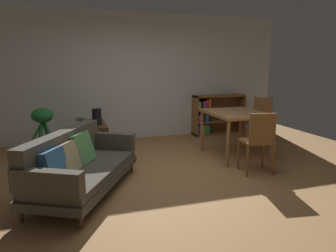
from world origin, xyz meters
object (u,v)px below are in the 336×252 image
at_px(dining_chair_far, 260,119).
at_px(bookshelf, 214,115).
at_px(media_console, 96,138).
at_px(open_laptop, 90,121).
at_px(dining_table, 236,117).
at_px(potted_floor_plant, 43,130).
at_px(dining_chair_near, 259,139).
at_px(desk_speaker, 97,117).
at_px(fabric_couch, 78,164).

distance_m(dining_chair_far, bookshelf, 1.34).
height_order(media_console, open_laptop, open_laptop).
bearing_deg(media_console, dining_table, -22.42).
distance_m(open_laptop, potted_floor_plant, 0.84).
distance_m(dining_chair_near, bookshelf, 2.78).
bearing_deg(potted_floor_plant, desk_speaker, -10.59).
distance_m(desk_speaker, dining_table, 2.47).
height_order(dining_chair_near, dining_chair_far, dining_chair_far).
xyz_separation_m(desk_speaker, bookshelf, (2.79, 0.98, -0.25)).
bearing_deg(potted_floor_plant, bookshelf, 12.29).
xyz_separation_m(fabric_couch, potted_floor_plant, (-0.53, 1.85, 0.10)).
xyz_separation_m(fabric_couch, media_console, (0.36, 1.84, -0.11)).
relative_size(fabric_couch, dining_table, 1.78).
relative_size(dining_table, bookshelf, 0.92).
distance_m(potted_floor_plant, bookshelf, 3.80).
relative_size(potted_floor_plant, dining_table, 0.77).
bearing_deg(media_console, fabric_couch, -101.24).
bearing_deg(media_console, dining_chair_far, -8.09).
bearing_deg(dining_table, dining_chair_near, -97.99).
bearing_deg(dining_table, potted_floor_plant, 163.17).
xyz_separation_m(fabric_couch, dining_table, (2.72, 0.87, 0.34)).
bearing_deg(dining_table, media_console, 157.58).
xyz_separation_m(open_laptop, potted_floor_plant, (-0.81, -0.17, -0.10)).
height_order(desk_speaker, bookshelf, bookshelf).
bearing_deg(desk_speaker, media_console, 98.19).
relative_size(potted_floor_plant, dining_chair_far, 0.90).
height_order(media_console, dining_table, dining_table).
distance_m(dining_table, bookshelf, 1.87).
height_order(open_laptop, potted_floor_plant, potted_floor_plant).
distance_m(fabric_couch, open_laptop, 2.05).
height_order(open_laptop, dining_table, dining_table).
relative_size(potted_floor_plant, dining_chair_near, 0.94).
height_order(dining_table, dining_chair_far, dining_chair_far).
bearing_deg(potted_floor_plant, media_console, -0.78).
distance_m(media_console, dining_table, 2.58).
xyz_separation_m(dining_table, bookshelf, (0.46, 1.79, -0.27)).
bearing_deg(media_console, potted_floor_plant, 179.22).
distance_m(desk_speaker, dining_chair_near, 2.81).
bearing_deg(dining_chair_far, fabric_couch, -158.81).
bearing_deg(fabric_couch, potted_floor_plant, 106.08).
height_order(fabric_couch, bookshelf, bookshelf).
distance_m(dining_table, dining_chair_near, 0.95).
xyz_separation_m(potted_floor_plant, bookshelf, (3.71, 0.81, -0.03)).
distance_m(fabric_couch, dining_chair_far, 3.83).
bearing_deg(desk_speaker, fabric_couch, -103.03).
bearing_deg(open_laptop, dining_chair_near, -42.11).
bearing_deg(open_laptop, fabric_couch, -97.87).
relative_size(media_console, desk_speaker, 3.43).
xyz_separation_m(media_console, dining_table, (2.35, -0.97, 0.45)).
relative_size(media_console, dining_chair_far, 1.03).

